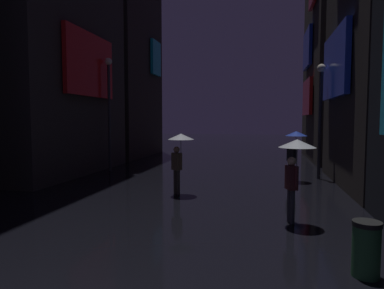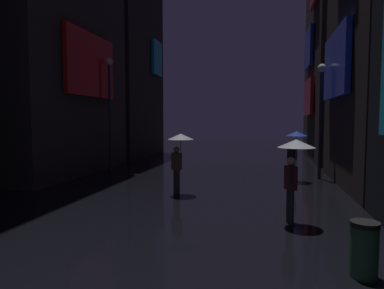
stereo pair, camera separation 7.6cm
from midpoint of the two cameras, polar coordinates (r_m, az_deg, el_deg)
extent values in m
cube|color=red|center=(17.01, -16.72, 12.56)|extent=(0.20, 4.24, 2.92)
cube|color=#19D8F2|center=(26.35, -6.14, 14.12)|extent=(0.20, 1.89, 2.51)
cube|color=#264CF9|center=(15.03, 22.65, 12.15)|extent=(0.20, 4.27, 2.60)
cube|color=#2D2826|center=(24.66, 23.84, 14.60)|extent=(4.00, 8.06, 14.44)
cube|color=red|center=(23.74, 18.58, 7.44)|extent=(0.20, 3.61, 2.29)
cube|color=#264CF9|center=(24.72, 18.60, 14.82)|extent=(0.20, 3.29, 2.46)
cylinder|color=#2D2D38|center=(15.22, 15.80, -4.21)|extent=(0.12, 0.12, 0.85)
cylinder|color=#2D2D38|center=(15.11, 16.33, -4.28)|extent=(0.12, 0.12, 0.85)
cube|color=black|center=(15.08, 16.12, -1.52)|extent=(0.40, 0.39, 0.60)
sphere|color=tan|center=(15.04, 16.15, 0.03)|extent=(0.22, 0.22, 0.22)
cylinder|color=black|center=(15.00, 16.77, -1.37)|extent=(0.09, 0.09, 0.50)
cylinder|color=slate|center=(14.97, 16.80, -0.09)|extent=(0.02, 0.02, 0.77)
cone|color=#263FB2|center=(14.95, 16.84, 1.76)|extent=(0.90, 0.90, 0.20)
cylinder|color=#2D2D38|center=(9.16, 15.70, -9.71)|extent=(0.12, 0.12, 0.85)
cylinder|color=#2D2D38|center=(9.00, 16.15, -9.97)|extent=(0.12, 0.12, 0.85)
cube|color=#4C1E23|center=(8.94, 16.01, -5.32)|extent=(0.32, 0.39, 0.60)
sphere|color=beige|center=(8.88, 16.07, -2.71)|extent=(0.22, 0.22, 0.22)
cylinder|color=#4C1E23|center=(8.79, 16.78, -5.17)|extent=(0.09, 0.09, 0.50)
cylinder|color=slate|center=(8.74, 16.82, -3.00)|extent=(0.02, 0.02, 0.77)
cone|color=silver|center=(8.69, 16.89, 0.18)|extent=(0.90, 0.90, 0.20)
cylinder|color=#38332D|center=(12.10, -3.00, -6.19)|extent=(0.12, 0.12, 0.85)
cylinder|color=#38332D|center=(11.96, -2.48, -6.31)|extent=(0.12, 0.12, 0.85)
cube|color=brown|center=(11.92, -2.75, -2.82)|extent=(0.40, 0.38, 0.60)
sphere|color=#9E7051|center=(11.88, -2.76, -0.86)|extent=(0.22, 0.22, 0.22)
cylinder|color=brown|center=(11.80, -2.04, -2.65)|extent=(0.09, 0.09, 0.50)
cylinder|color=slate|center=(11.77, -2.04, -1.03)|extent=(0.02, 0.02, 0.77)
cone|color=silver|center=(11.73, -2.05, 1.33)|extent=(0.90, 0.90, 0.20)
cylinder|color=#2D2D33|center=(17.71, -13.73, 4.22)|extent=(0.14, 0.14, 5.31)
sphere|color=#F9EFCC|center=(17.94, -13.89, 13.31)|extent=(0.36, 0.36, 0.36)
cylinder|color=#2D2D33|center=(15.95, 20.40, 2.90)|extent=(0.14, 0.14, 4.64)
sphere|color=#F9EFCC|center=(16.10, 20.63, 11.83)|extent=(0.36, 0.36, 0.36)
cylinder|color=#265933|center=(6.56, 26.72, -15.62)|extent=(0.44, 0.44, 0.85)
cylinder|color=black|center=(6.42, 26.85, -11.71)|extent=(0.46, 0.46, 0.08)
camera|label=1|loc=(0.04, -90.17, -0.01)|focal=32.00mm
camera|label=2|loc=(0.04, 89.83, 0.01)|focal=32.00mm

